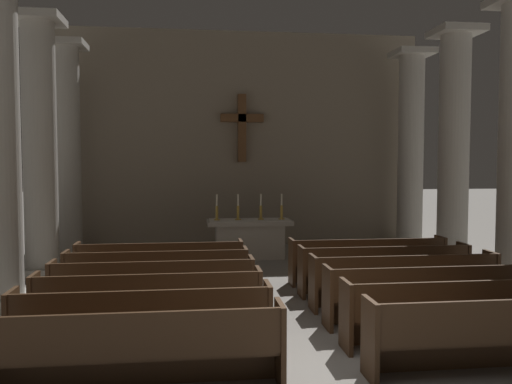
% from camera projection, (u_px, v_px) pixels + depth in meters
% --- Properties ---
extents(ground_plane, '(80.00, 80.00, 0.00)m').
position_uv_depth(ground_plane, '(325.00, 382.00, 6.10)').
color(ground_plane, gray).
extents(pew_left_row_1, '(3.26, 0.50, 0.95)m').
position_uv_depth(pew_left_row_1, '(136.00, 350.00, 5.78)').
color(pew_left_row_1, '#422B19').
rests_on(pew_left_row_1, ground).
extents(pew_left_row_2, '(3.26, 0.50, 0.95)m').
position_uv_depth(pew_left_row_2, '(143.00, 324.00, 6.72)').
color(pew_left_row_2, '#422B19').
rests_on(pew_left_row_2, ground).
extents(pew_left_row_3, '(3.26, 0.50, 0.95)m').
position_uv_depth(pew_left_row_3, '(149.00, 304.00, 7.67)').
color(pew_left_row_3, '#422B19').
rests_on(pew_left_row_3, ground).
extents(pew_left_row_4, '(3.26, 0.50, 0.95)m').
position_uv_depth(pew_left_row_4, '(154.00, 288.00, 8.61)').
color(pew_left_row_4, '#422B19').
rests_on(pew_left_row_4, ground).
extents(pew_left_row_5, '(3.26, 0.50, 0.95)m').
position_uv_depth(pew_left_row_5, '(157.00, 275.00, 9.56)').
color(pew_left_row_5, '#422B19').
rests_on(pew_left_row_5, ground).
extents(pew_left_row_6, '(3.26, 0.50, 0.95)m').
position_uv_depth(pew_left_row_6, '(160.00, 265.00, 10.51)').
color(pew_left_row_6, '#422B19').
rests_on(pew_left_row_6, ground).
extents(pew_right_row_1, '(3.26, 0.50, 0.95)m').
position_uv_depth(pew_right_row_1, '(501.00, 335.00, 6.30)').
color(pew_right_row_1, '#422B19').
rests_on(pew_right_row_1, ground).
extents(pew_right_row_2, '(3.26, 0.50, 0.95)m').
position_uv_depth(pew_right_row_2, '(460.00, 312.00, 7.24)').
color(pew_right_row_2, '#422B19').
rests_on(pew_right_row_2, ground).
extents(pew_right_row_3, '(3.26, 0.50, 0.95)m').
position_uv_depth(pew_right_row_3, '(429.00, 295.00, 8.19)').
color(pew_right_row_3, '#422B19').
rests_on(pew_right_row_3, ground).
extents(pew_right_row_4, '(3.26, 0.50, 0.95)m').
position_uv_depth(pew_right_row_4, '(404.00, 281.00, 9.13)').
color(pew_right_row_4, '#422B19').
rests_on(pew_right_row_4, ground).
extents(pew_right_row_5, '(3.26, 0.50, 0.95)m').
position_uv_depth(pew_right_row_5, '(384.00, 270.00, 10.08)').
color(pew_right_row_5, '#422B19').
rests_on(pew_right_row_5, ground).
extents(pew_right_row_6, '(3.26, 0.50, 0.95)m').
position_uv_depth(pew_right_row_6, '(368.00, 260.00, 11.02)').
color(pew_right_row_6, '#422B19').
rests_on(pew_right_row_6, ground).
extents(column_left_third, '(1.08, 1.08, 5.71)m').
position_uv_depth(column_left_third, '(40.00, 150.00, 11.64)').
color(column_left_third, '#ADA89E').
rests_on(column_left_third, ground).
extents(column_right_third, '(1.08, 1.08, 5.71)m').
position_uv_depth(column_right_third, '(454.00, 151.00, 12.81)').
color(column_right_third, '#ADA89E').
rests_on(column_right_third, ground).
extents(column_left_fourth, '(1.08, 1.08, 5.71)m').
position_uv_depth(column_left_fourth, '(67.00, 152.00, 14.16)').
color(column_left_fourth, '#ADA89E').
rests_on(column_left_fourth, ground).
extents(column_right_fourth, '(1.08, 1.08, 5.71)m').
position_uv_depth(column_right_fourth, '(411.00, 153.00, 15.33)').
color(column_right_fourth, '#ADA89E').
rests_on(column_right_fourth, ground).
extents(altar, '(2.20, 0.90, 1.01)m').
position_uv_depth(altar, '(249.00, 238.00, 13.88)').
color(altar, '#A8A399').
rests_on(altar, ground).
extents(candlestick_outer_left, '(0.16, 0.16, 0.67)m').
position_uv_depth(candlestick_outer_left, '(217.00, 212.00, 13.74)').
color(candlestick_outer_left, '#B79338').
rests_on(candlestick_outer_left, altar).
extents(candlestick_inner_left, '(0.16, 0.16, 0.67)m').
position_uv_depth(candlestick_inner_left, '(238.00, 212.00, 13.81)').
color(candlestick_inner_left, '#B79338').
rests_on(candlestick_inner_left, altar).
extents(candlestick_inner_right, '(0.16, 0.16, 0.67)m').
position_uv_depth(candlestick_inner_right, '(261.00, 211.00, 13.88)').
color(candlestick_inner_right, '#B79338').
rests_on(candlestick_inner_right, altar).
extents(candlestick_outer_right, '(0.16, 0.16, 0.67)m').
position_uv_depth(candlestick_outer_right, '(282.00, 211.00, 13.95)').
color(candlestick_outer_right, '#B79338').
rests_on(candlestick_outer_right, altar).
extents(apse_with_cross, '(10.76, 0.49, 6.39)m').
position_uv_depth(apse_with_cross, '(241.00, 139.00, 15.97)').
color(apse_with_cross, gray).
rests_on(apse_with_cross, ground).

